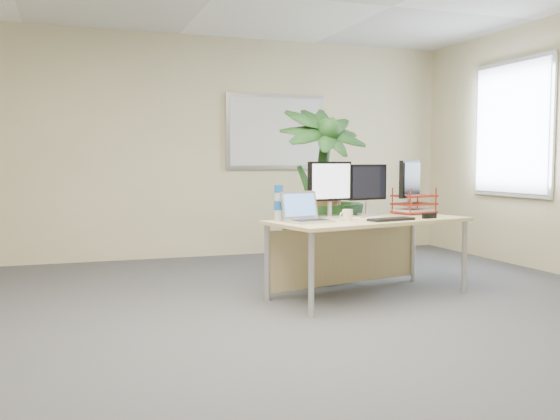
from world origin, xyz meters
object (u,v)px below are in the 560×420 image
object	(u,v)px
desk	(362,234)
laptop	(305,214)
floor_plant	(320,206)
monitor_left	(330,186)
monitor_right	(368,186)

from	to	relation	value
desk	laptop	size ratio (longest dim) A/B	4.68
desk	floor_plant	world-z (taller)	floor_plant
monitor_left	laptop	world-z (taller)	monitor_left
monitor_left	monitor_right	world-z (taller)	monitor_left
monitor_right	desk	bearing A→B (deg)	-126.32
floor_plant	monitor_left	xyz separation A→B (m)	(-0.13, -0.52, 0.21)
desk	floor_plant	xyz separation A→B (m)	(-0.13, 0.64, 0.21)
laptop	floor_plant	bearing A→B (deg)	59.60
laptop	desk	bearing A→B (deg)	12.94
monitor_right	laptop	size ratio (longest dim) A/B	1.16
desk	laptop	distance (m)	0.63
laptop	monitor_left	bearing A→B (deg)	37.87
monitor_right	laptop	bearing A→B (deg)	-154.32
floor_plant	desk	bearing A→B (deg)	-78.66
desk	monitor_right	bearing A→B (deg)	53.68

